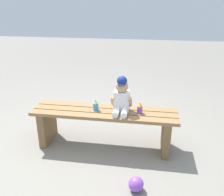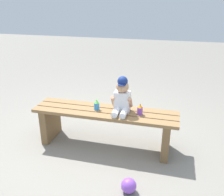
{
  "view_description": "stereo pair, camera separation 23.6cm",
  "coord_description": "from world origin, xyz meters",
  "views": [
    {
      "loc": [
        0.47,
        -2.44,
        1.62
      ],
      "look_at": [
        0.1,
        -0.05,
        0.63
      ],
      "focal_mm": 39.28,
      "sensor_mm": 36.0,
      "label": 1
    },
    {
      "loc": [
        0.7,
        -2.39,
        1.62
      ],
      "look_at": [
        0.1,
        -0.05,
        0.63
      ],
      "focal_mm": 39.28,
      "sensor_mm": 36.0,
      "label": 2
    }
  ],
  "objects": [
    {
      "name": "sippy_cup_right",
      "position": [
        0.39,
        0.0,
        0.51
      ],
      "size": [
        0.06,
        0.06,
        0.12
      ],
      "color": "#8C4CCC",
      "rests_on": "park_bench"
    },
    {
      "name": "sippy_cup_left",
      "position": [
        -0.1,
        0.0,
        0.51
      ],
      "size": [
        0.06,
        0.06,
        0.12
      ],
      "color": "#338CE5",
      "rests_on": "park_bench"
    },
    {
      "name": "child_figure",
      "position": [
        0.19,
        0.01,
        0.63
      ],
      "size": [
        0.23,
        0.27,
        0.4
      ],
      "color": "white",
      "rests_on": "park_bench"
    },
    {
      "name": "toy_ball",
      "position": [
        0.41,
        -0.68,
        0.07
      ],
      "size": [
        0.14,
        0.14,
        0.14
      ],
      "primitive_type": "sphere",
      "color": "#8C4CCC",
      "rests_on": "ground_plane"
    },
    {
      "name": "ground_plane",
      "position": [
        0.0,
        0.0,
        0.0
      ],
      "size": [
        16.0,
        16.0,
        0.0
      ],
      "primitive_type": "plane",
      "color": "gray"
    },
    {
      "name": "park_bench",
      "position": [
        0.0,
        0.0,
        0.31
      ],
      "size": [
        1.63,
        0.38,
        0.45
      ],
      "color": "olive",
      "rests_on": "ground_plane"
    }
  ]
}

